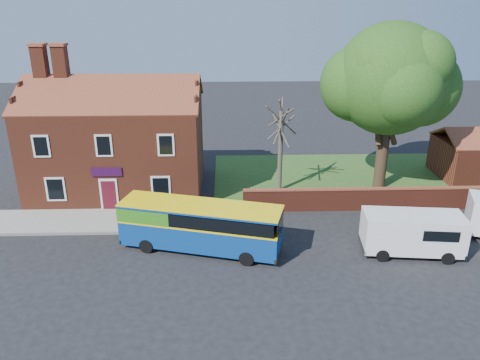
{
  "coord_description": "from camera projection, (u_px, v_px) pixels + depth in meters",
  "views": [
    {
      "loc": [
        0.87,
        -21.72,
        13.48
      ],
      "look_at": [
        1.74,
        5.0,
        3.07
      ],
      "focal_mm": 35.0,
      "sensor_mm": 36.0,
      "label": 1
    }
  ],
  "objects": [
    {
      "name": "boundary_wall",
      "position": [
        405.0,
        198.0,
        31.71
      ],
      "size": [
        22.0,
        0.38,
        1.6
      ],
      "color": "maroon",
      "rests_on": "ground"
    },
    {
      "name": "bare_tree",
      "position": [
        280.0,
        147.0,
        33.9
      ],
      "size": [
        2.48,
        2.95,
        6.61
      ],
      "color": "#4C4238",
      "rests_on": "ground"
    },
    {
      "name": "ground",
      "position": [
        211.0,
        267.0,
        25.09
      ],
      "size": [
        120.0,
        120.0,
        0.0
      ],
      "primitive_type": "plane",
      "color": "black",
      "rests_on": "ground"
    },
    {
      "name": "kerb",
      "position": [
        98.0,
        233.0,
        28.58
      ],
      "size": [
        18.0,
        0.15,
        0.14
      ],
      "primitive_type": "cube",
      "color": "slate",
      "rests_on": "ground"
    },
    {
      "name": "van_near",
      "position": [
        413.0,
        232.0,
        26.02
      ],
      "size": [
        5.63,
        2.76,
        2.38
      ],
      "rotation": [
        0.0,
        0.0,
        -0.11
      ],
      "color": "white",
      "rests_on": "ground"
    },
    {
      "name": "shop_building",
      "position": [
        118.0,
        145.0,
        34.35
      ],
      "size": [
        12.3,
        8.13,
        10.5
      ],
      "color": "brown",
      "rests_on": "ground"
    },
    {
      "name": "large_tree",
      "position": [
        391.0,
        82.0,
        33.02
      ],
      "size": [
        9.96,
        7.88,
        12.14
      ],
      "color": "black",
      "rests_on": "ground"
    },
    {
      "name": "pavement",
      "position": [
        105.0,
        221.0,
        30.21
      ],
      "size": [
        18.0,
        3.5,
        0.12
      ],
      "primitive_type": "cube",
      "color": "gray",
      "rests_on": "ground"
    },
    {
      "name": "grass_strip",
      "position": [
        377.0,
        178.0,
        37.59
      ],
      "size": [
        26.0,
        12.0,
        0.04
      ],
      "primitive_type": "cube",
      "color": "#426B28",
      "rests_on": "ground"
    },
    {
      "name": "bus",
      "position": [
        196.0,
        224.0,
        26.4
      ],
      "size": [
        9.41,
        4.67,
        2.78
      ],
      "rotation": [
        0.0,
        0.0,
        -0.27
      ],
      "color": "navy",
      "rests_on": "ground"
    }
  ]
}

